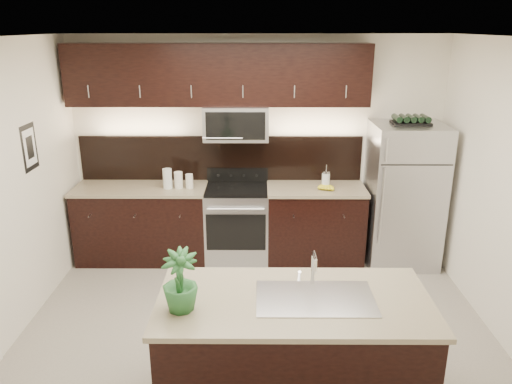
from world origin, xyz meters
TOP-DOWN VIEW (x-y plane):
  - ground at (0.00, 0.00)m, footprint 4.50×4.50m
  - room_walls at (-0.11, -0.04)m, footprint 4.52×4.02m
  - counter_run at (-0.46, 1.69)m, footprint 3.51×0.65m
  - upper_fixtures at (-0.43, 1.84)m, footprint 3.49×0.40m
  - island at (0.27, -0.89)m, footprint 1.96×0.96m
  - sink_faucet at (0.42, -0.88)m, footprint 0.84×0.50m
  - refrigerator at (1.75, 1.63)m, footprint 0.83×0.75m
  - wine_rack at (1.75, 1.63)m, footprint 0.42×0.26m
  - plant at (-0.51, -1.04)m, footprint 0.25×0.25m
  - canisters at (-0.97, 1.64)m, footprint 0.36×0.11m
  - french_press at (0.81, 1.64)m, footprint 0.10×0.10m
  - bananas at (0.77, 1.61)m, footprint 0.25×0.22m

SIDE VIEW (x-z plane):
  - ground at x=0.00m, z-range 0.00..0.00m
  - counter_run at x=-0.46m, z-range 0.00..0.94m
  - island at x=0.27m, z-range 0.00..0.94m
  - refrigerator at x=1.75m, z-range 0.00..1.72m
  - sink_faucet at x=0.42m, z-range 0.81..1.10m
  - bananas at x=0.77m, z-range 0.94..1.00m
  - canisters at x=-0.97m, z-range 0.93..1.16m
  - french_press at x=0.81m, z-range 0.90..1.19m
  - plant at x=-0.51m, z-range 0.94..1.38m
  - room_walls at x=-0.11m, z-range 0.34..3.05m
  - wine_rack at x=1.75m, z-range 1.71..1.81m
  - upper_fixtures at x=-0.43m, z-range 1.31..2.97m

